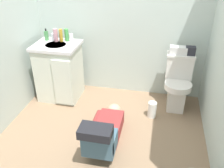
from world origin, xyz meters
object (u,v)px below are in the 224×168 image
vanity_cabinet (59,71)px  bottle_white (71,38)px  faucet (60,37)px  bottle_pink (56,35)px  person_plumber (105,131)px  tissue_box (178,50)px  toiletry_bag (190,51)px  bottle_clear (53,37)px  paper_towel_roll (152,110)px  toilet (178,83)px  bottle_amber (61,35)px  soap_dispenser (46,35)px  bottle_green (67,35)px

vanity_cabinet → bottle_white: 0.51m
vanity_cabinet → faucet: size_ratio=8.20×
bottle_pink → bottle_white: 0.22m
person_plumber → bottle_white: bottle_white is taller
person_plumber → tissue_box: size_ratio=4.84×
toiletry_bag → bottle_clear: size_ratio=1.17×
person_plumber → bottle_pink: bottle_pink is taller
person_plumber → paper_towel_roll: person_plumber is taller
faucet → bottle_white: bearing=-2.2°
toilet → bottle_clear: bottle_clear is taller
person_plumber → tissue_box: tissue_box is taller
bottle_white → tissue_box: bearing=1.1°
vanity_cabinet → bottle_amber: (0.03, 0.12, 0.49)m
vanity_cabinet → bottle_white: (0.17, 0.14, 0.46)m
vanity_cabinet → soap_dispenser: 0.52m
bottle_white → person_plumber: bearing=-55.1°
person_plumber → bottle_white: bearing=124.9°
soap_dispenser → bottle_white: (0.36, 0.01, -0.01)m
soap_dispenser → paper_towel_roll: soap_dispenser is taller
toilet → vanity_cabinet: size_ratio=0.91×
bottle_white → bottle_green: bearing=170.4°
toiletry_bag → bottle_pink: bottle_pink is taller
vanity_cabinet → toiletry_bag: size_ratio=6.61×
toilet → bottle_clear: 1.82m
faucet → bottle_amber: bottle_amber is taller
bottle_pink → bottle_amber: (0.07, 0.01, -0.00)m
bottle_clear → paper_towel_roll: bearing=-14.1°
faucet → soap_dispenser: bearing=-174.0°
soap_dispenser → person_plumber: bearing=-43.1°
toilet → vanity_cabinet: vanity_cabinet is taller
bottle_amber → faucet: bearing=139.2°
soap_dispenser → paper_towel_roll: bearing=-13.4°
bottle_white → bottle_amber: bearing=-171.2°
bottle_clear → paper_towel_roll: 1.68m
person_plumber → bottle_clear: bottle_clear is taller
vanity_cabinet → tissue_box: size_ratio=3.73×
person_plumber → bottle_clear: (-0.96, 0.99, 0.70)m
tissue_box → bottle_clear: bottle_clear is taller
bottle_clear → toilet: bearing=-1.4°
bottle_clear → person_plumber: bearing=-45.8°
bottle_pink → paper_towel_roll: bottle_pink is taller
paper_towel_roll → tissue_box: bearing=58.1°
soap_dispenser → bottle_white: size_ratio=1.45×
bottle_white → faucet: bearing=177.8°
bottle_clear → bottle_green: (0.19, 0.03, 0.03)m
bottle_green → faucet: bearing=-177.0°
toilet → vanity_cabinet: bearing=-177.4°
vanity_cabinet → soap_dispenser: bearing=146.9°
faucet → tissue_box: faucet is taller
toiletry_bag → paper_towel_roll: 0.90m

